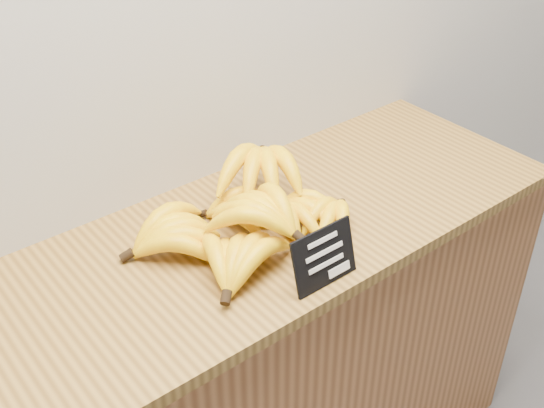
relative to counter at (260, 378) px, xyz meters
The scene contains 4 objects.
counter is the anchor object (origin of this frame).
counter_top 0.47m from the counter, ahead, with size 1.46×0.54×0.03m, color olive.
chalkboard_sign 0.58m from the counter, 91.51° to the right, with size 0.15×0.01×0.12m, color black.
banana_pile 0.53m from the counter, 162.07° to the right, with size 0.50×0.36×0.13m.
Camera 1 is at (-0.86, 1.79, 1.81)m, focal length 45.00 mm.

